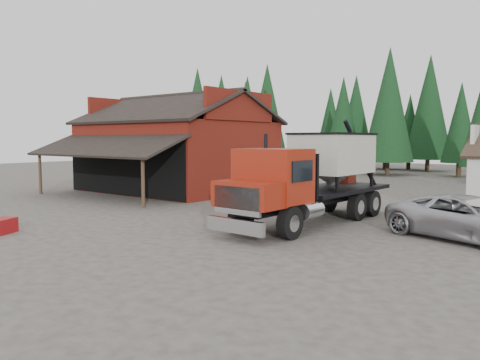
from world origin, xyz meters
The scene contains 8 objects.
ground centered at (0.00, 0.00, 0.00)m, with size 120.00×120.00×0.00m, color #464037.
red_barn centered at (-11.00, 9.90, 2.69)m, with size 12.80×13.63×7.18m.
conifer_backdrop centered at (0.00, 42.00, 0.00)m, with size 76.00×16.00×16.00m, color black, non-canonical shape.
near_pine_a centered at (-22.00, 28.00, 6.39)m, with size 4.40×4.40×11.40m.
near_pine_d centered at (-4.00, 34.00, 7.39)m, with size 5.28×5.28×13.40m.
feed_truck centered at (4.01, 3.71, 2.21)m, with size 3.23×10.57×4.73m.
silver_car centered at (10.39, 4.23, 0.83)m, with size 2.77×6.00×1.67m, color #ADAFB5.
equip_box centered at (-4.66, -6.00, 0.30)m, with size 0.70×1.10×0.60m, color maroon.
Camera 1 is at (14.34, -14.64, 3.78)m, focal length 35.00 mm.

